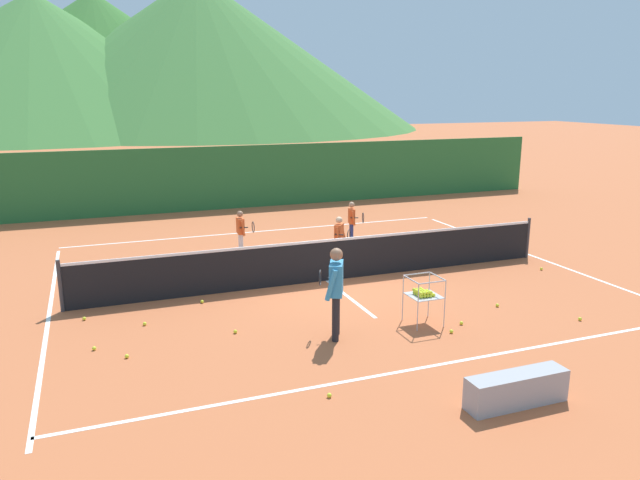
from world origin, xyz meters
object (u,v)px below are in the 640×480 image
ball_cart (423,293)px  tennis_ball_11 (451,331)px  tennis_ball_2 (580,319)px  tennis_ball_5 (145,324)px  tennis_ball_4 (202,302)px  tennis_ball_0 (127,356)px  tennis_ball_9 (541,269)px  tennis_ball_10 (461,323)px  tennis_ball_8 (497,305)px  student_0 (241,229)px  student_2 (352,219)px  tennis_ball_1 (329,395)px  instructor (336,285)px  tennis_ball_3 (235,332)px  tennis_net (327,260)px  tennis_ball_7 (84,319)px  student_1 (339,235)px  courtside_bench (516,389)px  tennis_ball_6 (94,348)px

ball_cart → tennis_ball_11: bearing=-66.6°
tennis_ball_2 → tennis_ball_5: same height
tennis_ball_4 → tennis_ball_0: bearing=-126.4°
tennis_ball_0 → tennis_ball_2: bearing=-9.3°
tennis_ball_9 → tennis_ball_10: bearing=-148.8°
tennis_ball_2 → tennis_ball_8: (-0.99, 1.18, 0.00)m
student_0 → student_2: student_2 is taller
tennis_ball_1 → tennis_ball_2: size_ratio=1.00×
student_0 → tennis_ball_5: bearing=-124.3°
ball_cart → tennis_ball_1: ball_cart is taller
student_2 → tennis_ball_10: (-0.59, -6.37, -0.70)m
instructor → student_0: (-0.21, 5.99, -0.26)m
instructor → tennis_ball_3: 2.03m
instructor → tennis_ball_2: (4.63, -0.91, -0.94)m
tennis_net → tennis_ball_10: size_ratio=165.91×
ball_cart → tennis_ball_1: size_ratio=13.22×
tennis_ball_7 → tennis_ball_10: 7.10m
student_1 → tennis_ball_1: 6.95m
tennis_ball_7 → courtside_bench: (5.57, -5.52, 0.20)m
student_1 → courtside_bench: size_ratio=0.80×
instructor → ball_cart: bearing=0.7°
student_1 → ball_cart: (-0.14, -4.34, -0.12)m
student_0 → tennis_ball_8: size_ratio=17.52×
tennis_ball_2 → courtside_bench: (-3.19, -2.16, 0.20)m
student_1 → tennis_ball_6: (-5.88, -3.42, -0.69)m
tennis_ball_7 → tennis_ball_10: same height
tennis_ball_7 → tennis_ball_9: size_ratio=1.00×
tennis_ball_1 → tennis_ball_8: same height
tennis_ball_6 → student_1: bearing=30.2°
tennis_ball_7 → ball_cart: bearing=-22.5°
student_1 → tennis_ball_10: (0.51, -4.65, -0.69)m
student_2 → tennis_ball_9: 5.23m
student_0 → tennis_ball_6: student_0 is taller
student_0 → tennis_ball_0: (-3.28, -5.58, -0.68)m
tennis_ball_2 → courtside_bench: size_ratio=0.05×
tennis_ball_1 → instructor: bearing=65.4°
student_1 → tennis_ball_7: 6.36m
tennis_ball_3 → tennis_net: bearing=40.7°
tennis_net → student_0: 3.16m
tennis_net → tennis_ball_8: tennis_net is taller
tennis_ball_2 → tennis_ball_11: bearing=172.5°
tennis_ball_5 → tennis_ball_1: bearing=-59.7°
tennis_ball_1 → courtside_bench: 2.59m
tennis_ball_5 → tennis_ball_8: bearing=-12.6°
tennis_ball_2 → instructor: bearing=168.9°
student_2 → tennis_ball_3: 7.04m
tennis_ball_5 → tennis_net: bearing=17.9°
student_0 → tennis_ball_4: (-1.66, -3.38, -0.68)m
instructor → tennis_ball_10: size_ratio=23.93×
tennis_ball_6 → tennis_ball_9: (10.23, 1.10, 0.00)m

